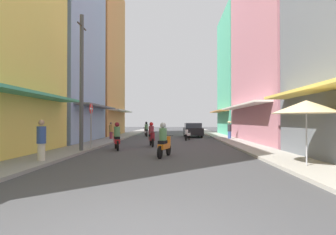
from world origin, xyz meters
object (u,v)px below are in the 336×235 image
motorbike_white (188,134)px  motorbike_maroon (152,136)px  street_sign_no_entry (91,120)px  motorbike_silver (146,130)px  pedestrian_midway (41,142)px  pedestrian_foreground (111,131)px  parked_car (193,130)px  motorbike_orange (164,142)px  utility_pole (82,82)px  motorbike_red (117,138)px  vendor_umbrella (306,107)px  pedestrian_far (229,129)px

motorbike_white → motorbike_maroon: 6.34m
motorbike_white → street_sign_no_entry: bearing=-125.4°
motorbike_silver → pedestrian_midway: size_ratio=1.05×
pedestrian_foreground → pedestrian_midway: size_ratio=0.93×
motorbike_white → motorbike_maroon: bearing=-114.1°
parked_car → pedestrian_foreground: pedestrian_foreground is taller
motorbike_orange → parked_car: 15.82m
utility_pole → motorbike_white: bearing=58.0°
motorbike_silver → utility_pole: (-1.73, -14.97, 2.97)m
motorbike_white → pedestrian_midway: (-6.19, -13.13, 0.34)m
motorbike_red → motorbike_orange: bearing=-46.9°
motorbike_silver → vendor_umbrella: (7.67, -19.50, 1.43)m
motorbike_white → pedestrian_far: size_ratio=1.05×
pedestrian_foreground → motorbike_maroon: bearing=-54.9°
motorbike_silver → vendor_umbrella: vendor_umbrella is taller
pedestrian_foreground → street_sign_no_entry: bearing=-84.3°
motorbike_white → motorbike_orange: bearing=-97.9°
pedestrian_foreground → vendor_umbrella: vendor_umbrella is taller
vendor_umbrella → street_sign_no_entry: (-9.30, 5.83, -0.42)m
motorbike_orange → pedestrian_midway: bearing=-156.2°
pedestrian_foreground → vendor_umbrella: size_ratio=0.66×
motorbike_maroon → pedestrian_midway: pedestrian_midway is taller
motorbike_orange → parked_car: bearing=81.8°
motorbike_orange → vendor_umbrella: (5.01, -2.93, 1.43)m
motorbike_maroon → pedestrian_foreground: bearing=125.1°
motorbike_red → motorbike_maroon: bearing=51.4°
motorbike_red → utility_pole: 3.64m
pedestrian_midway → pedestrian_foreground: bearing=91.9°
pedestrian_far → motorbike_white: bearing=-170.9°
pedestrian_foreground → motorbike_red: bearing=-74.3°
motorbike_white → pedestrian_far: 3.79m
motorbike_maroon → motorbike_white: bearing=65.9°
motorbike_white → motorbike_orange: (-1.53, -11.07, 0.20)m
pedestrian_far → motorbike_red: bearing=-133.2°
vendor_umbrella → parked_car: bearing=98.4°
parked_car → pedestrian_far: bearing=-53.2°
motorbike_orange → street_sign_no_entry: size_ratio=0.67×
utility_pole → parked_car: bearing=64.7°
motorbike_white → motorbike_orange: motorbike_orange is taller
pedestrian_midway → motorbike_maroon: bearing=63.9°
motorbike_red → street_sign_no_entry: (-1.44, -0.15, 1.01)m
vendor_umbrella → motorbike_silver: bearing=111.5°
motorbike_maroon → motorbike_red: bearing=-128.6°
motorbike_white → pedestrian_far: (3.71, 0.60, 0.45)m
pedestrian_midway → vendor_umbrella: bearing=-5.2°
motorbike_silver → motorbike_red: 13.53m
motorbike_maroon → street_sign_no_entry: size_ratio=0.68×
pedestrian_far → pedestrian_midway: size_ratio=1.00×
utility_pole → motorbike_orange: bearing=-20.1°
pedestrian_midway → motorbike_orange: bearing=23.8°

